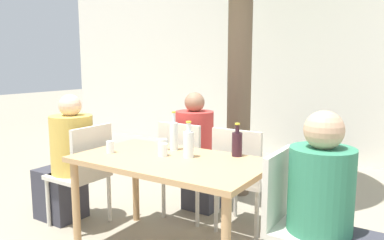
% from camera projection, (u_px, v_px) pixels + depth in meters
% --- Properties ---
extents(cafe_building_wall, '(10.00, 0.08, 2.80)m').
position_uv_depth(cafe_building_wall, '(309.00, 67.00, 5.62)').
color(cafe_building_wall, white).
rests_on(cafe_building_wall, ground_plane).
extents(dining_table_front, '(1.43, 0.81, 0.76)m').
position_uv_depth(dining_table_front, '(170.00, 170.00, 2.79)').
color(dining_table_front, tan).
rests_on(dining_table_front, ground_plane).
extents(patio_chair_0, '(0.44, 0.44, 0.93)m').
position_uv_depth(patio_chair_0, '(84.00, 169.00, 3.32)').
color(patio_chair_0, beige).
rests_on(patio_chair_0, ground_plane).
extents(patio_chair_1, '(0.44, 0.44, 0.93)m').
position_uv_depth(patio_chair_1, '(295.00, 216.00, 2.30)').
color(patio_chair_1, beige).
rests_on(patio_chair_1, ground_plane).
extents(patio_chair_2, '(0.44, 0.44, 0.93)m').
position_uv_depth(patio_chair_2, '(186.00, 164.00, 3.49)').
color(patio_chair_2, beige).
rests_on(patio_chair_2, ground_plane).
extents(patio_chair_3, '(0.44, 0.44, 0.93)m').
position_uv_depth(patio_chair_3, '(242.00, 174.00, 3.19)').
color(patio_chair_3, beige).
rests_on(patio_chair_3, ground_plane).
extents(person_seated_0, '(0.59, 0.38, 1.19)m').
position_uv_depth(person_seated_0, '(67.00, 165.00, 3.44)').
color(person_seated_0, '#383842').
rests_on(person_seated_0, ground_plane).
extents(person_seated_1, '(0.59, 0.38, 1.20)m').
position_uv_depth(person_seated_1, '(334.00, 223.00, 2.17)').
color(person_seated_1, '#383842').
rests_on(person_seated_1, ground_plane).
extents(person_seated_2, '(0.36, 0.58, 1.19)m').
position_uv_depth(person_seated_2, '(199.00, 158.00, 3.69)').
color(person_seated_2, '#383842').
rests_on(person_seated_2, ground_plane).
extents(wine_bottle_0, '(0.08, 0.08, 0.25)m').
position_uv_depth(wine_bottle_0, '(237.00, 143.00, 2.83)').
color(wine_bottle_0, '#331923').
rests_on(wine_bottle_0, dining_table_front).
extents(water_bottle_1, '(0.07, 0.07, 0.32)m').
position_uv_depth(water_bottle_1, '(174.00, 135.00, 3.03)').
color(water_bottle_1, silver).
rests_on(water_bottle_1, dining_table_front).
extents(water_bottle_2, '(0.08, 0.08, 0.27)m').
position_uv_depth(water_bottle_2, '(189.00, 143.00, 2.79)').
color(water_bottle_2, silver).
rests_on(water_bottle_2, dining_table_front).
extents(drinking_glass_0, '(0.07, 0.07, 0.10)m').
position_uv_depth(drinking_glass_0, '(163.00, 150.00, 2.84)').
color(drinking_glass_0, white).
rests_on(drinking_glass_0, dining_table_front).
extents(drinking_glass_1, '(0.06, 0.06, 0.09)m').
position_uv_depth(drinking_glass_1, '(110.00, 147.00, 2.94)').
color(drinking_glass_1, white).
rests_on(drinking_glass_1, dining_table_front).
extents(drinking_glass_2, '(0.08, 0.08, 0.09)m').
position_uv_depth(drinking_glass_2, '(162.00, 144.00, 3.04)').
color(drinking_glass_2, silver).
rests_on(drinking_glass_2, dining_table_front).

